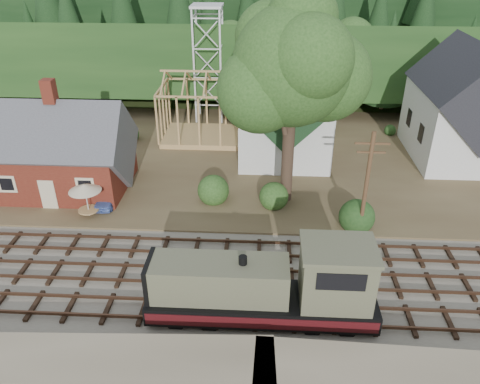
# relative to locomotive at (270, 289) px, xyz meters

# --- Properties ---
(ground) EXTENTS (140.00, 140.00, 0.00)m
(ground) POSITION_rel_locomotive_xyz_m (-0.75, 3.00, -2.15)
(ground) COLOR #384C1E
(ground) RESTS_ON ground
(railroad_bed) EXTENTS (64.00, 11.00, 0.16)m
(railroad_bed) POSITION_rel_locomotive_xyz_m (-0.75, 3.00, -2.07)
(railroad_bed) COLOR #726B5B
(railroad_bed) RESTS_ON ground
(village_flat) EXTENTS (64.00, 26.00, 0.30)m
(village_flat) POSITION_rel_locomotive_xyz_m (-0.75, 21.00, -2.00)
(village_flat) COLOR brown
(village_flat) RESTS_ON ground
(hillside) EXTENTS (70.00, 28.96, 12.74)m
(hillside) POSITION_rel_locomotive_xyz_m (-0.75, 45.00, -2.15)
(hillside) COLOR #1E3F19
(hillside) RESTS_ON ground
(ridge) EXTENTS (80.00, 20.00, 12.00)m
(ridge) POSITION_rel_locomotive_xyz_m (-0.75, 61.00, -2.15)
(ridge) COLOR black
(ridge) RESTS_ON ground
(depot) EXTENTS (10.80, 7.41, 9.00)m
(depot) POSITION_rel_locomotive_xyz_m (-16.75, 14.00, 1.07)
(depot) COLOR #5A1D14
(depot) RESTS_ON village_flat
(church) EXTENTS (8.40, 15.17, 13.00)m
(church) POSITION_rel_locomotive_xyz_m (1.25, 22.68, 3.03)
(church) COLOR silver
(church) RESTS_ON village_flat
(farmhouse) EXTENTS (8.40, 10.80, 10.60)m
(farmhouse) POSITION_rel_locomotive_xyz_m (17.25, 22.00, 2.72)
(farmhouse) COLOR silver
(farmhouse) RESTS_ON village_flat
(timber_frame) EXTENTS (8.20, 6.20, 6.99)m
(timber_frame) POSITION_rel_locomotive_xyz_m (-6.75, 25.00, 1.12)
(timber_frame) COLOR tan
(timber_frame) RESTS_ON village_flat
(lattice_tower) EXTENTS (3.20, 3.20, 12.12)m
(lattice_tower) POSITION_rel_locomotive_xyz_m (-6.75, 31.00, 7.89)
(lattice_tower) COLOR silver
(lattice_tower) RESTS_ON village_flat
(big_tree) EXTENTS (10.90, 8.40, 14.70)m
(big_tree) POSITION_rel_locomotive_xyz_m (1.42, 13.08, 8.07)
(big_tree) COLOR #38281E
(big_tree) RESTS_ON village_flat
(telegraph_pole_near) EXTENTS (2.20, 0.28, 8.00)m
(telegraph_pole_near) POSITION_rel_locomotive_xyz_m (6.25, 8.20, 2.10)
(telegraph_pole_near) COLOR #4C331E
(telegraph_pole_near) RESTS_ON ground
(locomotive) EXTENTS (12.15, 3.04, 4.86)m
(locomotive) POSITION_rel_locomotive_xyz_m (0.00, 0.00, 0.00)
(locomotive) COLOR black
(locomotive) RESTS_ON railroad_bed
(car_blue) EXTENTS (1.49, 3.40, 1.14)m
(car_blue) POSITION_rel_locomotive_xyz_m (-12.59, 11.34, -1.28)
(car_blue) COLOR #6382D4
(car_blue) RESTS_ON village_flat
(car_green) EXTENTS (4.11, 1.94, 1.30)m
(car_green) POSITION_rel_locomotive_xyz_m (-18.16, 12.28, -1.19)
(car_green) COLOR gray
(car_green) RESTS_ON village_flat
(patio_set) EXTENTS (2.36, 2.36, 2.63)m
(patio_set) POSITION_rel_locomotive_xyz_m (-13.45, 9.64, 0.39)
(patio_set) COLOR silver
(patio_set) RESTS_ON village_flat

